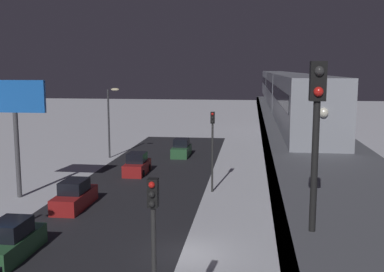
{
  "coord_description": "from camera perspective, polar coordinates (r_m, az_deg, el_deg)",
  "views": [
    {
      "loc": [
        -3.24,
        22.87,
        9.75
      ],
      "look_at": [
        2.7,
        -23.06,
        2.88
      ],
      "focal_mm": 42.78,
      "sensor_mm": 36.0,
      "label": 1
    }
  ],
  "objects": [
    {
      "name": "ground_plane",
      "position": [
        25.07,
        -0.66,
        -14.45
      ],
      "size": [
        240.0,
        240.0,
        0.0
      ],
      "primitive_type": "plane",
      "color": "white"
    },
    {
      "name": "avenue_asphalt",
      "position": [
        26.45,
        -13.57,
        -13.43
      ],
      "size": [
        11.0,
        81.72,
        0.01
      ],
      "primitive_type": "cube",
      "color": "#28282D",
      "rests_on": "ground_plane"
    },
    {
      "name": "elevated_railway",
      "position": [
        23.54,
        14.93,
        -3.16
      ],
      "size": [
        5.0,
        81.72,
        5.91
      ],
      "color": "slate",
      "rests_on": "ground_plane"
    },
    {
      "name": "subway_train",
      "position": [
        48.87,
        11.23,
        5.86
      ],
      "size": [
        2.94,
        55.47,
        3.4
      ],
      "color": "#999EA8",
      "rests_on": "elevated_railway"
    },
    {
      "name": "rail_signal",
      "position": [
        10.87,
        15.27,
        2.27
      ],
      "size": [
        0.36,
        0.41,
        4.0
      ],
      "color": "black",
      "rests_on": "elevated_railway"
    },
    {
      "name": "sedan_red",
      "position": [
        43.02,
        -6.87,
        -3.66
      ],
      "size": [
        1.91,
        4.11,
        1.97
      ],
      "color": "#A51E1E",
      "rests_on": "ground_plane"
    },
    {
      "name": "sedan_red_2",
      "position": [
        33.59,
        -14.43,
        -7.3
      ],
      "size": [
        1.8,
        4.75,
        1.97
      ],
      "color": "#A51E1E",
      "rests_on": "ground_plane"
    },
    {
      "name": "sedan_green",
      "position": [
        51.21,
        -1.33,
        -1.64
      ],
      "size": [
        1.8,
        4.15,
        1.97
      ],
      "rotation": [
        0.0,
        0.0,
        3.14
      ],
      "color": "#2D6038",
      "rests_on": "ground_plane"
    },
    {
      "name": "sedan_green_2",
      "position": [
        26.15,
        -21.61,
        -12.2
      ],
      "size": [
        1.8,
        4.61,
        1.97
      ],
      "color": "#2D6038",
      "rests_on": "ground_plane"
    },
    {
      "name": "traffic_light_near",
      "position": [
        14.79,
        -4.81,
        -13.65
      ],
      "size": [
        0.32,
        0.44,
        6.4
      ],
      "color": "#2D2D2D",
      "rests_on": "ground_plane"
    },
    {
      "name": "traffic_light_mid",
      "position": [
        35.86,
        2.57,
        -0.48
      ],
      "size": [
        0.32,
        0.44,
        6.4
      ],
      "color": "#2D2D2D",
      "rests_on": "ground_plane"
    },
    {
      "name": "commercial_billboard",
      "position": [
        36.48,
        -21.23,
        3.27
      ],
      "size": [
        4.8,
        0.36,
        8.9
      ],
      "color": "#4C4C51",
      "rests_on": "ground_plane"
    },
    {
      "name": "street_lamp_far",
      "position": [
        50.44,
        -10.12,
        2.69
      ],
      "size": [
        1.35,
        0.44,
        7.65
      ],
      "color": "#38383D",
      "rests_on": "ground_plane"
    }
  ]
}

